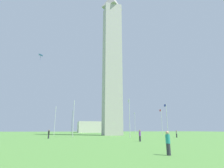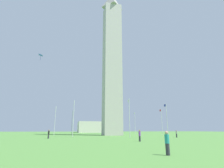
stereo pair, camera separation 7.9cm
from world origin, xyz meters
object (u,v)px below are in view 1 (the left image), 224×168
object	(u,v)px
flagpole_s	(129,116)
flagpole_sw	(167,118)
obelisk_monument	(112,58)
flagpole_n	(102,122)
distant_building	(89,127)
flagpole_nw	(135,122)
person_purple_shirt	(140,136)
person_gray_shirt	(177,134)
person_teal_shirt	(168,143)
flagpole_w	(162,121)
flagpole_se	(74,117)
kite_blue_diamond	(41,55)
flagpole_e	(55,119)
flagpole_ne	(72,121)
person_black_shirt	(49,134)

from	to	relation	value
flagpole_s	flagpole_sw	bearing A→B (deg)	-67.50
obelisk_monument	flagpole_n	xyz separation A→B (m)	(17.99, 0.00, -22.06)
flagpole_s	distant_building	bearing A→B (deg)	0.78
flagpole_nw	person_purple_shirt	size ratio (longest dim) A/B	5.11
distant_building	person_purple_shirt	bearing A→B (deg)	178.92
flagpole_n	person_gray_shirt	distance (m)	39.22
person_teal_shirt	person_purple_shirt	world-z (taller)	person_purple_shirt
flagpole_w	person_gray_shirt	xyz separation A→B (m)	(-19.51, 7.00, -4.05)
flagpole_se	kite_blue_diamond	world-z (taller)	kite_blue_diamond
person_gray_shirt	flagpole_s	bearing A→B (deg)	22.81
flagpole_s	person_purple_shirt	bearing A→B (deg)	167.83
flagpole_e	flagpole_se	xyz separation A→B (m)	(-12.68, -5.25, 0.00)
flagpole_e	kite_blue_diamond	xyz separation A→B (m)	(-18.30, 2.81, 13.12)
flagpole_se	flagpole_s	distance (m)	13.73
flagpole_n	distant_building	bearing A→B (deg)	1.40
person_gray_shirt	flagpole_ne	bearing A→B (deg)	-22.75
person_purple_shirt	person_black_shirt	world-z (taller)	person_black_shirt
person_gray_shirt	person_teal_shirt	bearing A→B (deg)	87.37
flagpole_n	flagpole_w	bearing A→B (deg)	-135.00
flagpole_nw	person_black_shirt	distance (m)	43.63
person_purple_shirt	person_black_shirt	distance (m)	19.41
obelisk_monument	flagpole_w	size ratio (longest dim) A/B	6.04
flagpole_nw	kite_blue_diamond	size ratio (longest dim) A/B	6.48
flagpole_ne	person_black_shirt	distance (m)	31.81
flagpole_sw	person_black_shirt	world-z (taller)	flagpole_sw
person_purple_shirt	flagpole_n	bearing A→B (deg)	24.77
person_purple_shirt	flagpole_s	bearing A→B (deg)	15.92
flagpole_sw	person_gray_shirt	xyz separation A→B (m)	(-6.82, 1.75, -4.05)
flagpole_s	person_gray_shirt	distance (m)	11.77
flagpole_n	person_purple_shirt	bearing A→B (deg)	176.68
person_purple_shirt	flagpole_sw	bearing A→B (deg)	-11.99
flagpole_e	person_black_shirt	bearing A→B (deg)	-178.87
flagpole_n	flagpole_s	distance (m)	35.88
obelisk_monument	person_gray_shirt	distance (m)	34.35
obelisk_monument	person_purple_shirt	bearing A→B (deg)	174.77
flagpole_n	person_black_shirt	world-z (taller)	flagpole_n
flagpole_s	kite_blue_diamond	xyz separation A→B (m)	(-0.37, 20.75, 13.12)
obelisk_monument	flagpole_sw	bearing A→B (deg)	-134.88
obelisk_monument	flagpole_e	xyz separation A→B (m)	(0.05, 17.94, -22.06)
obelisk_monument	flagpole_se	distance (m)	28.41
flagpole_e	flagpole_w	world-z (taller)	same
flagpole_ne	flagpole_se	distance (m)	25.37
flagpole_ne	flagpole_s	distance (m)	33.15
flagpole_n	flagpole_ne	bearing A→B (deg)	112.50
flagpole_w	flagpole_nw	xyz separation A→B (m)	(12.68, 5.25, 0.00)
flagpole_e	flagpole_se	distance (m)	13.73
flagpole_n	person_purple_shirt	xyz separation A→B (m)	(-49.08, 2.85, -3.99)
flagpole_e	flagpole_sw	xyz separation A→B (m)	(-12.68, -30.62, 0.00)
flagpole_n	flagpole_ne	size ratio (longest dim) A/B	1.00
flagpole_se	distant_building	bearing A→B (deg)	-8.81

